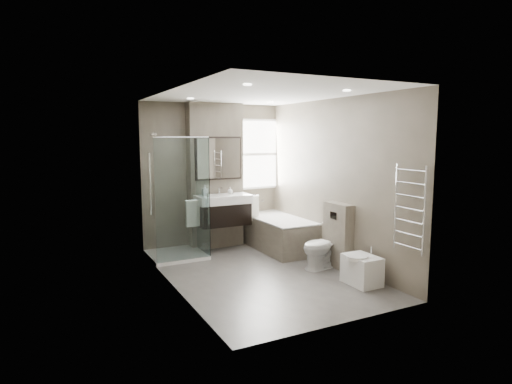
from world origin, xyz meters
TOP-DOWN VIEW (x-y plane):
  - room at (0.00, 0.00)m, footprint 2.70×3.90m
  - vanity_pier at (0.00, 1.77)m, footprint 1.00×0.25m
  - vanity at (0.00, 1.43)m, footprint 0.95×0.47m
  - mirror_cabinet at (0.00, 1.61)m, footprint 0.86×0.08m
  - towel_left at (-0.56, 1.40)m, footprint 0.24×0.06m
  - towel_right at (0.56, 1.40)m, footprint 0.24×0.06m
  - shower_enclosure at (-0.75, 1.35)m, footprint 0.90×0.90m
  - bathtub at (0.92, 1.10)m, footprint 0.75×1.60m
  - window at (0.90, 1.88)m, footprint 0.98×0.06m
  - toilet at (0.97, -0.18)m, footprint 0.74×0.50m
  - cistern_box at (1.21, -0.25)m, footprint 0.19×0.55m
  - bidet at (1.01, -1.03)m, footprint 0.43×0.50m
  - towel_radiator at (1.25, -1.60)m, footprint 0.03×0.49m
  - soap_bottle_a at (-0.32, 1.44)m, footprint 0.09×0.09m
  - soap_bottle_b at (0.17, 1.51)m, footprint 0.09×0.09m

SIDE VIEW (x-z plane):
  - bidet at x=1.01m, z-range -0.05..0.47m
  - bathtub at x=0.92m, z-range 0.03..0.60m
  - toilet at x=0.97m, z-range 0.00..0.70m
  - shower_enclosure at x=-0.75m, z-range -0.51..1.49m
  - cistern_box at x=1.21m, z-range 0.00..1.00m
  - towel_left at x=-0.56m, z-range 0.50..0.94m
  - towel_right at x=0.56m, z-range 0.50..0.94m
  - vanity at x=0.00m, z-range 0.41..1.07m
  - soap_bottle_b at x=0.17m, z-range 1.00..1.12m
  - soap_bottle_a at x=-0.32m, z-range 1.00..1.19m
  - towel_radiator at x=1.25m, z-range 0.57..1.67m
  - room at x=0.00m, z-range -0.05..2.65m
  - vanity_pier at x=0.00m, z-range 0.00..2.60m
  - mirror_cabinet at x=0.00m, z-range 1.25..2.01m
  - window at x=0.90m, z-range 1.01..2.34m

